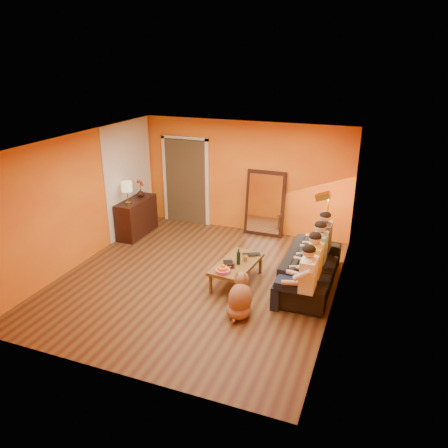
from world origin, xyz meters
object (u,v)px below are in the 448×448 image
at_px(sofa, 310,268).
at_px(vase, 141,193).
at_px(table_lamp, 127,193).
at_px(laptop, 252,256).
at_px(person_far_left, 308,280).
at_px(wine_bottle, 238,256).
at_px(floor_lamp, 326,228).
at_px(coffee_table, 237,273).
at_px(mirror_frame, 265,203).
at_px(tumbler, 245,258).
at_px(person_far_right, 324,241).
at_px(dog, 240,296).
at_px(person_mid_left, 314,266).
at_px(person_mid_right, 319,253).
at_px(sideboard, 137,217).

relative_size(sofa, vase, 11.72).
xyz_separation_m(table_lamp, laptop, (3.15, -0.74, -0.67)).
bearing_deg(person_far_left, wine_bottle, 159.74).
bearing_deg(floor_lamp, table_lamp, -175.45).
bearing_deg(coffee_table, mirror_frame, 99.81).
bearing_deg(tumbler, coffee_table, -135.00).
height_order(tumbler, vase, vase).
bearing_deg(person_far_right, table_lamp, -179.87).
relative_size(floor_lamp, dog, 1.99).
bearing_deg(person_mid_left, tumbler, 174.73).
xyz_separation_m(sofa, person_mid_right, (0.13, 0.10, 0.29)).
bearing_deg(tumbler, dog, -75.38).
height_order(floor_lamp, vase, floor_lamp).
bearing_deg(tumbler, person_far_left, -27.57).
distance_m(person_far_left, person_mid_right, 1.10).
bearing_deg(sofa, person_mid_left, -163.89).
xyz_separation_m(sofa, person_far_left, (0.13, -1.00, 0.29)).
relative_size(dog, person_far_right, 0.59).
relative_size(wine_bottle, vase, 1.66).
bearing_deg(wine_bottle, floor_lamp, 50.08).
distance_m(sideboard, person_far_right, 4.38).
relative_size(laptop, vase, 1.82).
distance_m(floor_lamp, laptop, 1.70).
distance_m(laptop, vase, 3.44).
bearing_deg(laptop, sofa, -22.88).
height_order(floor_lamp, person_far_left, floor_lamp).
distance_m(floor_lamp, person_mid_left, 1.53).
bearing_deg(sofa, person_far_left, -172.59).
xyz_separation_m(mirror_frame, person_mid_left, (1.58, -2.47, -0.15)).
distance_m(coffee_table, tumbler, 0.31).
distance_m(person_far_right, wine_bottle, 1.77).
xyz_separation_m(person_mid_left, person_far_right, (0.00, 1.10, 0.00)).
xyz_separation_m(mirror_frame, person_far_right, (1.58, -1.37, -0.15)).
relative_size(mirror_frame, vase, 8.15).
xyz_separation_m(coffee_table, person_mid_right, (1.40, 0.55, 0.40)).
bearing_deg(table_lamp, sideboard, 90.00).
distance_m(coffee_table, wine_bottle, 0.37).
bearing_deg(mirror_frame, dog, -80.33).
relative_size(sideboard, wine_bottle, 3.81).
bearing_deg(person_mid_right, vase, 166.00).
height_order(sideboard, table_lamp, table_lamp).
height_order(sideboard, person_mid_left, person_mid_left).
bearing_deg(person_mid_right, wine_bottle, -155.97).
bearing_deg(coffee_table, wine_bottle, -39.37).
bearing_deg(person_far_right, person_mid_right, -90.00).
bearing_deg(person_mid_left, vase, 159.43).
height_order(floor_lamp, person_far_right, floor_lamp).
bearing_deg(table_lamp, mirror_frame, 26.32).
height_order(sideboard, person_mid_right, person_mid_right).
bearing_deg(coffee_table, dog, -61.92).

